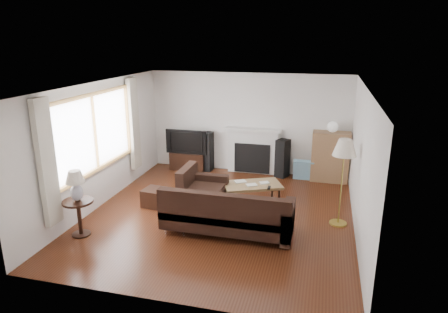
% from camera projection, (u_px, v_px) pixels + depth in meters
% --- Properties ---
extents(room, '(5.10, 5.60, 2.54)m').
position_uv_depth(room, '(220.00, 153.00, 7.42)').
color(room, '#492010').
rests_on(room, ground).
extents(window, '(0.12, 2.74, 1.54)m').
position_uv_depth(window, '(95.00, 132.00, 7.72)').
color(window, olive).
rests_on(window, room).
extents(curtain_near, '(0.10, 0.35, 2.10)m').
position_uv_depth(curtain_near, '(47.00, 163.00, 6.35)').
color(curtain_near, beige).
rests_on(curtain_near, room).
extents(curtain_far, '(0.10, 0.35, 2.10)m').
position_uv_depth(curtain_far, '(134.00, 124.00, 9.17)').
color(curtain_far, beige).
rests_on(curtain_far, room).
extents(fireplace, '(1.40, 0.26, 1.15)m').
position_uv_depth(fireplace, '(253.00, 151.00, 10.02)').
color(fireplace, white).
rests_on(fireplace, room).
extents(tv_stand, '(0.91, 0.41, 0.45)m').
position_uv_depth(tv_stand, '(188.00, 161.00, 10.39)').
color(tv_stand, black).
rests_on(tv_stand, ground).
extents(television, '(1.08, 0.14, 0.62)m').
position_uv_depth(television, '(188.00, 141.00, 10.24)').
color(television, black).
rests_on(television, tv_stand).
extents(speaker_left, '(0.30, 0.35, 1.00)m').
position_uv_depth(speaker_left, '(207.00, 151.00, 10.24)').
color(speaker_left, black).
rests_on(speaker_left, ground).
extents(speaker_right, '(0.37, 0.39, 0.94)m').
position_uv_depth(speaker_right, '(282.00, 158.00, 9.77)').
color(speaker_right, black).
rests_on(speaker_right, ground).
extents(bookshelf, '(0.87, 0.41, 1.20)m').
position_uv_depth(bookshelf, '(330.00, 157.00, 9.45)').
color(bookshelf, olive).
rests_on(bookshelf, ground).
extents(globe_lamp, '(0.25, 0.25, 0.25)m').
position_uv_depth(globe_lamp, '(333.00, 127.00, 9.24)').
color(globe_lamp, white).
rests_on(globe_lamp, bookshelf).
extents(sectional_sofa, '(2.47, 1.80, 0.80)m').
position_uv_depth(sectional_sofa, '(228.00, 211.00, 6.99)').
color(sectional_sofa, black).
rests_on(sectional_sofa, ground).
extents(coffee_table, '(1.31, 1.05, 0.45)m').
position_uv_depth(coffee_table, '(252.00, 194.00, 8.21)').
color(coffee_table, olive).
rests_on(coffee_table, ground).
extents(footstool, '(0.48, 0.48, 0.36)m').
position_uv_depth(footstool, '(155.00, 197.00, 8.16)').
color(footstool, black).
rests_on(footstool, ground).
extents(floor_lamp, '(0.50, 0.50, 1.62)m').
position_uv_depth(floor_lamp, '(342.00, 183.00, 7.17)').
color(floor_lamp, '#A9933A').
rests_on(floor_lamp, ground).
extents(side_table, '(0.52, 0.52, 0.65)m').
position_uv_depth(side_table, '(80.00, 218.00, 6.90)').
color(side_table, black).
rests_on(side_table, ground).
extents(table_lamp, '(0.33, 0.33, 0.53)m').
position_uv_depth(table_lamp, '(76.00, 186.00, 6.73)').
color(table_lamp, silver).
rests_on(table_lamp, side_table).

